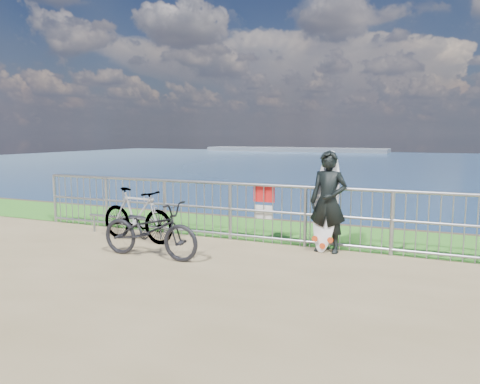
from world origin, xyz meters
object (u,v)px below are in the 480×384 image
at_px(surfer, 328,202).
at_px(bicycle_far, 137,215).
at_px(surfboard, 326,205).
at_px(bicycle_near, 150,229).

xyz_separation_m(surfer, bicycle_far, (-3.52, -0.68, -0.37)).
relative_size(surfer, surfboard, 1.00).
xyz_separation_m(surfboard, bicycle_near, (-2.57, -1.60, -0.34)).
distance_m(surfer, bicycle_near, 3.08).
height_order(surfer, bicycle_far, surfer).
height_order(surfboard, bicycle_far, surfboard).
relative_size(bicycle_near, bicycle_far, 1.06).
height_order(surfer, bicycle_near, surfer).
xyz_separation_m(bicycle_near, bicycle_far, (-0.90, 0.89, 0.04)).
relative_size(surfboard, bicycle_far, 1.04).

